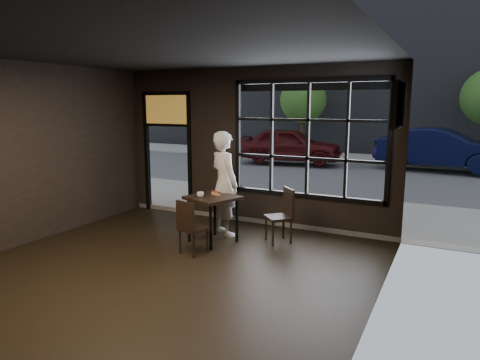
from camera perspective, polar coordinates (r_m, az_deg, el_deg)
The scene contains 17 objects.
floor at distance 6.29m, azimuth -12.76°, elevation -13.38°, with size 6.00×7.00×0.02m, color black.
ceiling at distance 5.83m, azimuth -14.04°, elevation 17.11°, with size 6.00×7.00×0.02m, color black.
wall_right at distance 4.55m, azimuth 16.94°, elevation -1.38°, with size 0.04×7.00×3.20m, color black.
window_frame at distance 8.33m, azimuth 9.03°, elevation 5.38°, with size 3.06×0.12×2.28m, color black.
stained_transom at distance 9.83m, azimuth -9.75°, elevation 9.28°, with size 1.20×0.06×0.70m, color orange.
street_asphalt at distance 28.76m, azimuth 19.35°, elevation 4.59°, with size 60.00×41.00×0.04m, color #545456.
building_across at distance 28.11m, azimuth 20.00°, elevation 19.86°, with size 28.00×12.00×15.00m, color #5B5956.
cafe_table at distance 7.74m, azimuth -3.64°, elevation -5.22°, with size 0.79×0.79×0.85m, color black.
chair_near at distance 7.19m, azimuth -6.23°, elevation -6.20°, with size 0.40×0.40×0.92m, color black.
chair_window at distance 7.73m, azimuth 5.16°, elevation -4.76°, with size 0.43×0.43×0.98m, color black.
man at distance 8.06m, azimuth -2.12°, elevation -0.48°, with size 0.72×0.47×1.98m, color silver.
hotdog at distance 7.74m, azimuth -3.20°, elevation -1.78°, with size 0.20×0.08×0.06m, color tan, non-canonical shape.
cup at distance 7.56m, azimuth -5.32°, elevation -1.95°, with size 0.12×0.12×0.10m, color silver.
tv at distance 6.95m, azimuth 20.43°, elevation 9.37°, with size 0.13×1.17×0.69m, color black.
navy_car at distance 17.33m, azimuth 25.24°, elevation 3.79°, with size 1.58×4.54×1.50m, color black.
maroon_car at distance 17.68m, azimuth 6.68°, elevation 4.67°, with size 1.67×4.16×1.42m, color #3D0C0D.
tree_left at distance 20.88m, azimuth 8.41°, elevation 10.47°, with size 2.19×2.19×3.74m.
Camera 1 is at (3.74, -4.40, 2.47)m, focal length 32.00 mm.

